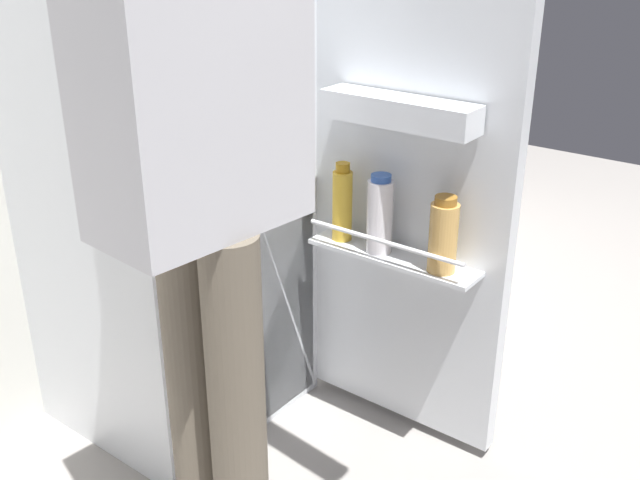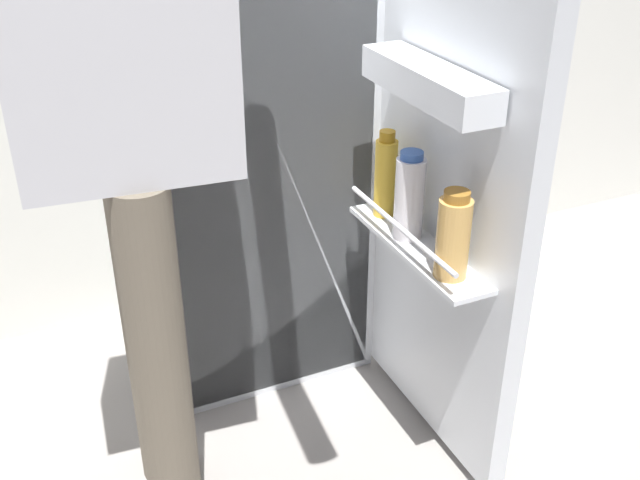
% 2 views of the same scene
% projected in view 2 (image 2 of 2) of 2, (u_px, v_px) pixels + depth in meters
% --- Properties ---
extents(ground_plane, '(6.57, 6.57, 0.00)m').
position_uv_depth(ground_plane, '(311.00, 448.00, 1.98)').
color(ground_plane, gray).
extents(refrigerator, '(0.66, 1.16, 1.64)m').
position_uv_depth(refrigerator, '(242.00, 87.00, 1.98)').
color(refrigerator, silver).
rests_on(refrigerator, ground_plane).
extents(person, '(0.53, 0.74, 1.69)m').
position_uv_depth(person, '(127.00, 84.00, 1.38)').
color(person, '#665B4C').
rests_on(person, ground_plane).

